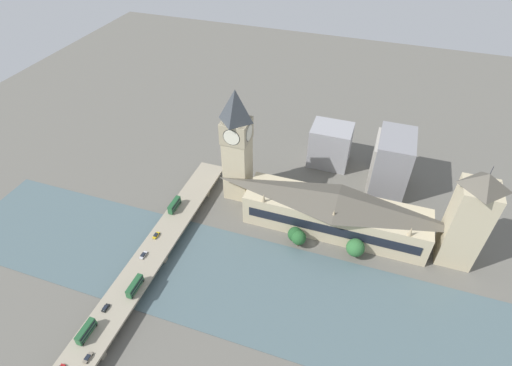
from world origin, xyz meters
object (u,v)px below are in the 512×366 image
victoria_tower (468,219)px  road_bridge (154,252)px  double_decker_bus_mid (86,331)px  car_southbound_lead (88,358)px  double_decker_bus_rear (135,286)px  clock_tower (237,143)px  parliament_hall (335,212)px  car_northbound_tail (105,308)px  car_northbound_mid (156,235)px  double_decker_bus_lead (174,205)px  car_southbound_mid (143,255)px

victoria_tower → road_bridge: victoria_tower is taller
double_decker_bus_mid → car_southbound_lead: double_decker_bus_mid is taller
double_decker_bus_rear → car_southbound_lead: double_decker_bus_rear is taller
clock_tower → road_bridge: bearing=159.3°
double_decker_bus_mid → parliament_hall: bearing=-40.8°
double_decker_bus_mid → car_northbound_tail: bearing=0.2°
clock_tower → car_northbound_mid: bearing=152.8°
car_northbound_tail → clock_tower: bearing=-15.1°
double_decker_bus_lead → double_decker_bus_mid: (-78.32, -1.00, -0.05)m
double_decker_bus_lead → double_decker_bus_rear: bearing=-171.4°
victoria_tower → double_decker_bus_rear: (-71.71, 136.87, -18.52)m
victoria_tower → car_northbound_tail: bearing=120.5°
road_bridge → car_southbound_lead: car_southbound_lead is taller
road_bridge → car_northbound_mid: bearing=20.9°
double_decker_bus_mid → car_northbound_tail: double_decker_bus_mid is taller
parliament_hall → car_northbound_tail: (-84.54, 83.96, -5.98)m
double_decker_bus_mid → car_southbound_lead: bearing=-142.3°
parliament_hall → victoria_tower: (0.06, -59.92, 14.50)m
double_decker_bus_mid → double_decker_bus_lead: bearing=0.7°
car_southbound_mid → road_bridge: bearing=-33.3°
clock_tower → car_northbound_tail: clock_tower is taller
parliament_hall → car_southbound_mid: 99.72m
clock_tower → car_southbound_mid: 75.03m
car_northbound_tail → car_southbound_lead: 21.93m
car_northbound_tail → parliament_hall: bearing=-44.8°
double_decker_bus_rear → car_southbound_mid: 19.25m
parliament_hall → double_decker_bus_lead: 87.05m
double_decker_bus_lead → double_decker_bus_rear: (-52.87, -7.95, -0.13)m
road_bridge → double_decker_bus_lead: double_decker_bus_lead is taller
parliament_hall → car_southbound_mid: size_ratio=20.03×
double_decker_bus_lead → parliament_hall: bearing=-77.5°
car_northbound_mid → car_southbound_mid: size_ratio=0.97×
double_decker_bus_lead → double_decker_bus_rear: size_ratio=0.99×
victoria_tower → double_decker_bus_lead: 147.20m
car_southbound_mid → double_decker_bus_rear: bearing=-159.1°
road_bridge → double_decker_bus_rear: (-22.24, -3.97, 3.68)m
car_southbound_mid → car_southbound_lead: bearing=-173.0°
parliament_hall → double_decker_bus_rear: parliament_hall is taller
double_decker_bus_rear → car_southbound_lead: bearing=179.2°
car_northbound_tail → double_decker_bus_lead: bearing=0.8°
parliament_hall → double_decker_bus_mid: (-97.11, 83.91, -3.94)m
victoria_tower → road_bridge: bearing=109.4°
parliament_hall → car_southbound_lead: bearing=143.7°
victoria_tower → double_decker_bus_rear: bearing=117.7°
clock_tower → double_decker_bus_rear: clock_tower is taller
car_southbound_lead → double_decker_bus_lead: bearing=4.9°
clock_tower → car_northbound_tail: bearing=164.9°
parliament_hall → road_bridge: parliament_hall is taller
victoria_tower → double_decker_bus_lead: (-18.85, 144.82, -18.39)m
road_bridge → car_southbound_lead: size_ratio=33.70×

